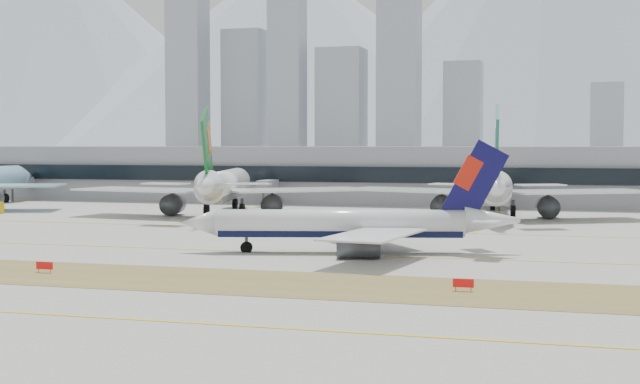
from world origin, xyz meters
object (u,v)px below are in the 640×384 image
(terminal, at_px, (403,174))
(widebody_cathay, at_px, (494,188))
(taxiing_airliner, at_px, (353,225))
(widebody_eva, at_px, (223,187))

(terminal, bearing_deg, widebody_cathay, -58.92)
(taxiing_airliner, height_order, terminal, taxiing_airliner)
(taxiing_airliner, bearing_deg, widebody_eva, -67.51)
(widebody_cathay, relative_size, terminal, 0.23)
(widebody_eva, bearing_deg, taxiing_airliner, -157.71)
(taxiing_airliner, bearing_deg, widebody_cathay, -115.26)
(widebody_eva, height_order, terminal, widebody_eva)
(terminal, bearing_deg, taxiing_airliner, -83.02)
(taxiing_airliner, height_order, widebody_eva, widebody_eva)
(taxiing_airliner, relative_size, widebody_cathay, 0.74)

